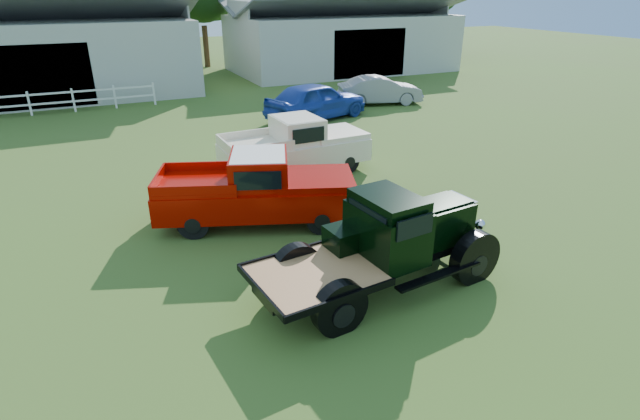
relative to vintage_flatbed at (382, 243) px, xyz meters
name	(u,v)px	position (x,y,z in m)	size (l,w,h in m)	color
ground	(335,274)	(-0.66, 0.87, -1.05)	(120.00, 120.00, 0.00)	#465C26
shed_left	(27,46)	(-7.66, 26.87, 1.75)	(18.80, 10.20, 5.60)	#999A8C
shed_right	(341,35)	(13.34, 27.87, 1.55)	(16.80, 9.20, 5.20)	#999A8C
fence_rail	(6,105)	(-8.66, 20.87, -0.45)	(14.20, 0.16, 1.20)	white
tree_c	(203,7)	(4.34, 33.87, 3.45)	(5.40, 5.40, 9.00)	black
tree_e	(432,1)	(25.34, 32.87, 3.70)	(5.70, 5.70, 9.50)	black
vintage_flatbed	(382,243)	(0.00, 0.00, 0.00)	(5.31, 2.11, 2.11)	black
red_pickup	(256,188)	(-1.34, 4.22, -0.07)	(5.39, 2.07, 1.97)	#A10800
white_pickup	(295,146)	(1.12, 7.47, -0.10)	(5.17, 2.00, 1.90)	#EFE0C4
misc_car_blue	(316,101)	(5.00, 14.19, -0.16)	(2.12, 5.27, 1.79)	#1E3DA2
misc_car_grey	(380,90)	(9.60, 15.85, -0.31)	(1.57, 4.52, 1.49)	gray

